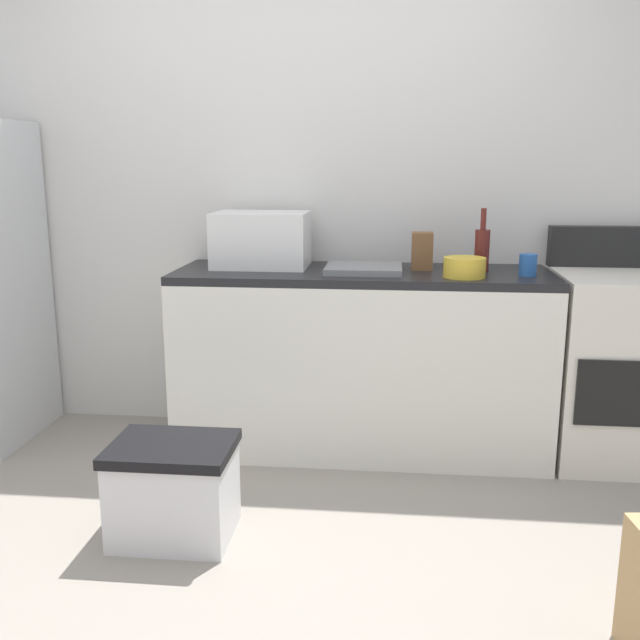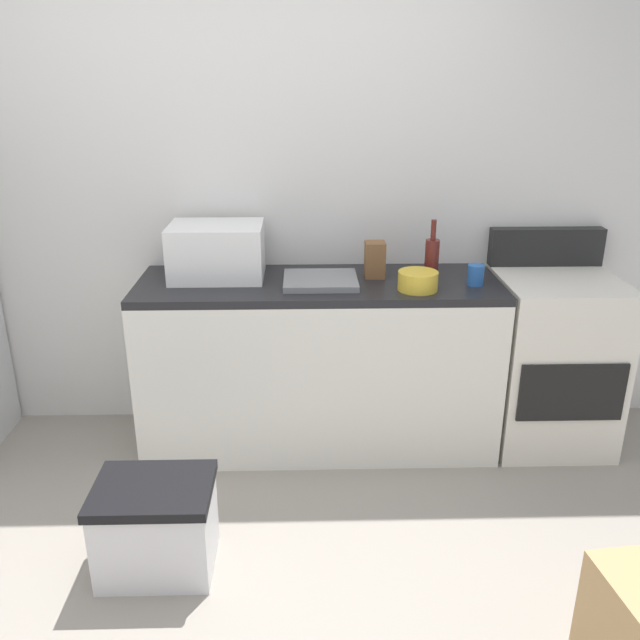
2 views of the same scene
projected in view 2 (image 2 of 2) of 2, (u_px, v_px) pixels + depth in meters
ground_plane at (246, 608)px, 2.46m from camera, size 6.00×6.00×0.00m
wall_back at (260, 188)px, 3.45m from camera, size 5.00×0.10×2.60m
kitchen_counter at (319, 364)px, 3.43m from camera, size 1.80×0.60×0.90m
stove_oven at (550, 358)px, 3.46m from camera, size 0.60×0.61×1.10m
microwave at (217, 251)px, 3.28m from camera, size 0.46×0.34×0.27m
sink_basin at (320, 280)px, 3.23m from camera, size 0.36×0.32×0.03m
wine_bottle at (432, 258)px, 3.26m from camera, size 0.07×0.07×0.30m
coffee_mug at (476, 275)px, 3.19m from camera, size 0.08×0.08×0.10m
knife_block at (375, 260)px, 3.30m from camera, size 0.10×0.10×0.18m
mixing_bowl at (418, 281)px, 3.12m from camera, size 0.19×0.19×0.09m
storage_bin at (156, 526)px, 2.61m from camera, size 0.46×0.36×0.38m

